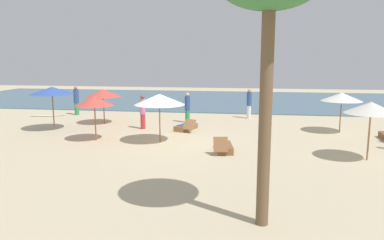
{
  "coord_description": "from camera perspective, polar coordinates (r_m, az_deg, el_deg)",
  "views": [
    {
      "loc": [
        3.5,
        -16.16,
        3.89
      ],
      "look_at": [
        1.05,
        -0.13,
        1.1
      ],
      "focal_mm": 34.72,
      "sensor_mm": 36.0,
      "label": 1
    }
  ],
  "objects": [
    {
      "name": "umbrella_3",
      "position": [
        16.78,
        -5.02,
        3.18
      ],
      "size": [
        2.29,
        2.29,
        2.22
      ],
      "color": "brown",
      "rests_on": "ground_plane"
    },
    {
      "name": "umbrella_6",
      "position": [
        20.89,
        -20.71,
        4.25
      ],
      "size": [
        2.25,
        2.25,
        2.31
      ],
      "color": "brown",
      "rests_on": "ground_plane"
    },
    {
      "name": "person_0",
      "position": [
        26.01,
        -17.35,
        2.9
      ],
      "size": [
        0.4,
        0.4,
        1.93
      ],
      "color": "#338C59",
      "rests_on": "ground_plane"
    },
    {
      "name": "ocean_water",
      "position": [
        33.56,
        2.66,
        3.15
      ],
      "size": [
        48.0,
        16.0,
        0.06
      ],
      "primitive_type": "cube",
      "color": "#476B7F",
      "rests_on": "ground_plane"
    },
    {
      "name": "umbrella_4",
      "position": [
        15.28,
        25.81,
        1.7
      ],
      "size": [
        1.92,
        1.92,
        2.23
      ],
      "color": "olive",
      "rests_on": "ground_plane"
    },
    {
      "name": "person_4",
      "position": [
        20.17,
        -7.58,
        1.3
      ],
      "size": [
        0.42,
        0.42,
        1.85
      ],
      "color": "#BF3338",
      "rests_on": "ground_plane"
    },
    {
      "name": "surfboard",
      "position": [
        26.29,
        -21.3,
        0.66
      ],
      "size": [
        2.3,
        1.1,
        0.07
      ],
      "color": "silver",
      "rests_on": "ground_plane"
    },
    {
      "name": "person_2",
      "position": [
        23.66,
        8.76,
        2.57
      ],
      "size": [
        0.42,
        0.42,
        1.88
      ],
      "color": "white",
      "rests_on": "ground_plane"
    },
    {
      "name": "lounger_1",
      "position": [
        19.78,
        -0.89,
        -1.06
      ],
      "size": [
        1.21,
        1.8,
        0.66
      ],
      "color": "olive",
      "rests_on": "ground_plane"
    },
    {
      "name": "umbrella_0",
      "position": [
        20.38,
        22.01,
        3.31
      ],
      "size": [
        2.03,
        2.03,
        2.06
      ],
      "color": "brown",
      "rests_on": "ground_plane"
    },
    {
      "name": "ground_plane",
      "position": [
        16.98,
        -3.44,
        -3.49
      ],
      "size": [
        60.0,
        60.0,
        0.0
      ],
      "primitive_type": "plane",
      "color": "beige"
    },
    {
      "name": "umbrella_2",
      "position": [
        17.66,
        -14.77,
        2.86
      ],
      "size": [
        1.77,
        1.77,
        2.1
      ],
      "color": "olive",
      "rests_on": "ground_plane"
    },
    {
      "name": "person_3",
      "position": [
        21.91,
        -0.7,
        1.94
      ],
      "size": [
        0.4,
        0.4,
        1.78
      ],
      "color": "#338C59",
      "rests_on": "ground_plane"
    },
    {
      "name": "umbrella_5",
      "position": [
        22.05,
        -13.48,
        4.05
      ],
      "size": [
        2.08,
        2.08,
        2.03
      ],
      "color": "brown",
      "rests_on": "ground_plane"
    },
    {
      "name": "lounger_0",
      "position": [
        15.44,
        4.96,
        -4.21
      ],
      "size": [
        0.84,
        1.73,
        0.72
      ],
      "color": "brown",
      "rests_on": "ground_plane"
    }
  ]
}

